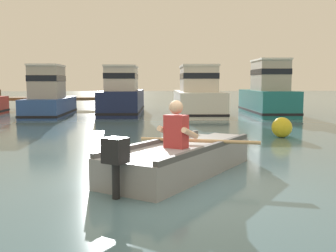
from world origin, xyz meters
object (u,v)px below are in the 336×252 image
object	(u,v)px
rowboat_with_person	(183,157)
moored_boat_teal	(268,94)
moored_boat_navy	(123,96)
moored_boat_white	(197,96)
mooring_buoy	(282,127)
moored_boat_blue	(49,98)

from	to	relation	value
rowboat_with_person	moored_boat_teal	world-z (taller)	moored_boat_teal
rowboat_with_person	moored_boat_navy	size ratio (longest dim) A/B	0.59
moored_boat_white	mooring_buoy	distance (m)	8.04
moored_boat_navy	moored_boat_teal	world-z (taller)	moored_boat_teal
moored_boat_blue	moored_boat_teal	size ratio (longest dim) A/B	0.88
moored_boat_teal	mooring_buoy	distance (m)	7.57
mooring_buoy	moored_boat_navy	bearing A→B (deg)	119.59
rowboat_with_person	moored_boat_blue	bearing A→B (deg)	113.14
moored_boat_teal	mooring_buoy	size ratio (longest dim) A/B	9.39
moored_boat_navy	rowboat_with_person	bearing A→B (deg)	-82.43
moored_boat_navy	mooring_buoy	distance (m)	9.43
rowboat_with_person	mooring_buoy	xyz separation A→B (m)	(3.03, 3.95, 0.02)
moored_boat_blue	moored_boat_white	world-z (taller)	moored_boat_white
moored_boat_blue	mooring_buoy	world-z (taller)	moored_boat_blue
moored_boat_blue	mooring_buoy	size ratio (longest dim) A/B	8.24
rowboat_with_person	moored_boat_blue	xyz separation A→B (m)	(-4.71, 11.03, 0.55)
moored_boat_teal	moored_boat_navy	bearing A→B (deg)	172.34
moored_boat_teal	mooring_buoy	bearing A→B (deg)	-104.60
moored_boat_blue	moored_boat_navy	distance (m)	3.29
moored_boat_blue	moored_boat_white	size ratio (longest dim) A/B	0.66
rowboat_with_person	mooring_buoy	bearing A→B (deg)	52.46
rowboat_with_person	moored_boat_blue	world-z (taller)	moored_boat_blue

